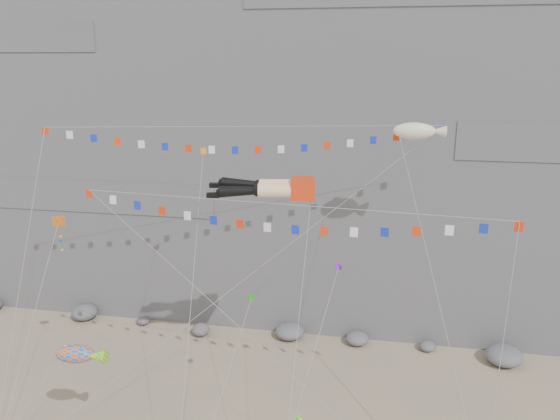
{
  "coord_description": "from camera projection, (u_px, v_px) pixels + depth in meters",
  "views": [
    {
      "loc": [
        7.24,
        -26.51,
        24.26
      ],
      "look_at": [
        0.61,
        9.0,
        14.17
      ],
      "focal_mm": 35.0,
      "sensor_mm": 36.0,
      "label": 1
    }
  ],
  "objects": [
    {
      "name": "flag_banner_upper",
      "position": [
        246.0,
        127.0,
        38.15
      ],
      "size": [
        27.2,
        16.92,
        27.12
      ],
      "color": "red",
      "rests_on": "ground"
    },
    {
      "name": "small_kite_a",
      "position": [
        202.0,
        162.0,
        37.45
      ],
      "size": [
        3.25,
        15.99,
        23.83
      ],
      "color": "orange",
      "rests_on": "ground"
    },
    {
      "name": "cliff",
      "position": [
        315.0,
        51.0,
        56.48
      ],
      "size": [
        80.0,
        28.0,
        50.0
      ],
      "primitive_type": "cube",
      "color": "slate",
      "rests_on": "ground"
    },
    {
      "name": "blimp_windsock",
      "position": [
        414.0,
        132.0,
        37.36
      ],
      "size": [
        6.77,
        15.92,
        25.06
      ],
      "color": "beige",
      "rests_on": "ground"
    },
    {
      "name": "talus_boulders",
      "position": [
        290.0,
        332.0,
        48.84
      ],
      "size": [
        60.0,
        3.0,
        1.2
      ],
      "primitive_type": null,
      "color": "slate",
      "rests_on": "ground"
    },
    {
      "name": "flag_banner_lower",
      "position": [
        281.0,
        204.0,
        31.25
      ],
      "size": [
        25.3,
        6.95,
        20.5
      ],
      "color": "red",
      "rests_on": "ground"
    },
    {
      "name": "fish_windsock",
      "position": [
        75.0,
        354.0,
        32.08
      ],
      "size": [
        6.93,
        5.0,
        9.86
      ],
      "color": "orange",
      "rests_on": "ground"
    },
    {
      "name": "small_kite_c",
      "position": [
        250.0,
        302.0,
        33.58
      ],
      "size": [
        2.45,
        11.51,
        14.84
      ],
      "color": "#179517",
      "rests_on": "ground"
    },
    {
      "name": "small_kite_b",
      "position": [
        337.0,
        272.0,
        33.78
      ],
      "size": [
        3.64,
        11.66,
        16.38
      ],
      "color": "purple",
      "rests_on": "ground"
    },
    {
      "name": "legs_kite",
      "position": [
        273.0,
        188.0,
        33.45
      ],
      "size": [
        6.74,
        14.77,
        21.4
      ],
      "rotation": [
        0.0,
        0.0,
        0.16
      ],
      "color": "red",
      "rests_on": "ground"
    },
    {
      "name": "harlequin_kite",
      "position": [
        58.0,
        223.0,
        35.57
      ],
      "size": [
        1.58,
        10.11,
        16.72
      ],
      "color": "red",
      "rests_on": "ground"
    }
  ]
}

